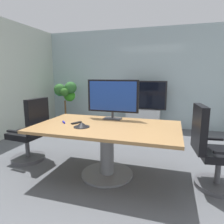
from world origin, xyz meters
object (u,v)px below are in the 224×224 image
object	(u,v)px
conference_table	(107,138)
wall_display_unit	(143,113)
office_chair_right	(212,154)
tv_monitor	(113,97)
potted_plant	(65,97)
remote_control	(77,123)
office_chair_left	(31,135)
conference_phone	(82,125)

from	to	relation	value
conference_table	wall_display_unit	world-z (taller)	wall_display_unit
office_chair_right	tv_monitor	xyz separation A→B (m)	(-1.44, 0.34, 0.66)
conference_table	potted_plant	size ratio (longest dim) A/B	1.59
remote_control	office_chair_right	bearing A→B (deg)	29.07
conference_table	potted_plant	xyz separation A→B (m)	(-2.07, 2.46, 0.28)
office_chair_left	potted_plant	size ratio (longest dim) A/B	0.85
potted_plant	remote_control	world-z (taller)	potted_plant
office_chair_left	conference_table	bearing A→B (deg)	91.16
office_chair_right	remote_control	distance (m)	1.89
office_chair_left	conference_phone	bearing A→B (deg)	80.37
conference_table	conference_phone	bearing A→B (deg)	-147.89
office_chair_right	tv_monitor	bearing A→B (deg)	69.59
office_chair_left	tv_monitor	size ratio (longest dim) A/B	1.30
remote_control	tv_monitor	bearing A→B (deg)	72.30
potted_plant	wall_display_unit	bearing A→B (deg)	7.42
conference_table	remote_control	size ratio (longest dim) A/B	11.96
tv_monitor	wall_display_unit	distance (m)	2.41
office_chair_right	wall_display_unit	size ratio (longest dim) A/B	0.83
conference_table	remote_control	bearing A→B (deg)	-177.72
tv_monitor	remote_control	size ratio (longest dim) A/B	4.94
wall_display_unit	office_chair_right	bearing A→B (deg)	-64.56
conference_table	office_chair_left	bearing A→B (deg)	175.94
wall_display_unit	potted_plant	bearing A→B (deg)	-172.58
office_chair_right	conference_phone	size ratio (longest dim) A/B	4.95
conference_table	wall_display_unit	bearing A→B (deg)	87.21
office_chair_left	potted_plant	distance (m)	2.48
conference_table	office_chair_left	xyz separation A→B (m)	(-1.40, 0.10, -0.12)
office_chair_left	potted_plant	xyz separation A→B (m)	(-0.67, 2.36, 0.39)
remote_control	potted_plant	bearing A→B (deg)	148.77
potted_plant	tv_monitor	bearing A→B (deg)	-45.00
office_chair_left	conference_phone	size ratio (longest dim) A/B	4.95
tv_monitor	remote_control	xyz separation A→B (m)	(-0.43, -0.45, -0.35)
conference_table	potted_plant	distance (m)	3.22
tv_monitor	remote_control	distance (m)	0.71
office_chair_left	potted_plant	bearing A→B (deg)	-158.87
remote_control	conference_table	bearing A→B (deg)	28.17
office_chair_left	tv_monitor	xyz separation A→B (m)	(1.35, 0.33, 0.66)
wall_display_unit	conference_phone	bearing A→B (deg)	-98.48
wall_display_unit	remote_control	size ratio (longest dim) A/B	7.71
office_chair_left	remote_control	distance (m)	0.98
office_chair_right	wall_display_unit	xyz separation A→B (m)	(-1.26, 2.66, -0.01)
conference_table	wall_display_unit	distance (m)	2.75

